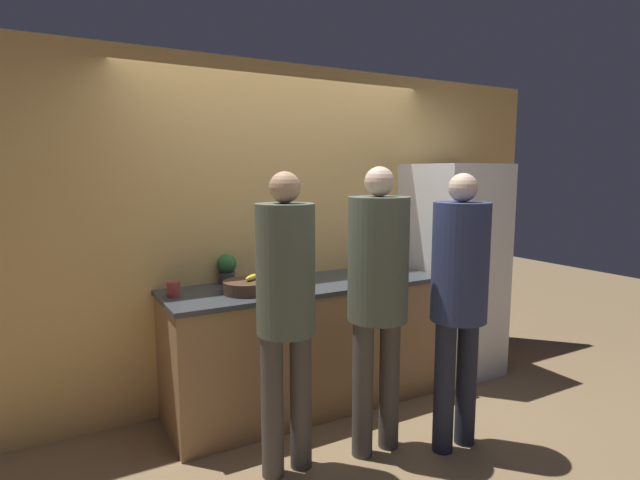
# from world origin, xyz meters

# --- Properties ---
(ground_plane) EXTENTS (14.00, 14.00, 0.00)m
(ground_plane) POSITION_xyz_m (0.00, 0.00, 0.00)
(ground_plane) COLOR #8C704C
(wall_back) EXTENTS (5.20, 0.06, 2.60)m
(wall_back) POSITION_xyz_m (0.00, 0.74, 1.30)
(wall_back) COLOR #E0B266
(wall_back) RESTS_ON ground_plane
(counter) EXTENTS (2.09, 0.72, 0.95)m
(counter) POSITION_xyz_m (0.00, 0.39, 0.48)
(counter) COLOR #9E754C
(counter) RESTS_ON ground_plane
(refrigerator) EXTENTS (0.71, 0.73, 1.84)m
(refrigerator) POSITION_xyz_m (1.45, 0.37, 0.92)
(refrigerator) COLOR white
(refrigerator) RESTS_ON ground_plane
(person_left) EXTENTS (0.34, 0.34, 1.78)m
(person_left) POSITION_xyz_m (-0.49, -0.32, 1.06)
(person_left) COLOR #4C4742
(person_left) RESTS_ON ground_plane
(person_center) EXTENTS (0.37, 0.37, 1.81)m
(person_center) POSITION_xyz_m (0.10, -0.40, 1.10)
(person_center) COLOR #4C4742
(person_center) RESTS_ON ground_plane
(person_right) EXTENTS (0.35, 0.35, 1.77)m
(person_right) POSITION_xyz_m (0.57, -0.61, 1.06)
(person_right) COLOR #232838
(person_right) RESTS_ON ground_plane
(fruit_bowl) EXTENTS (0.33, 0.33, 0.13)m
(fruit_bowl) POSITION_xyz_m (-0.49, 0.30, 1.00)
(fruit_bowl) COLOR #4C3323
(fruit_bowl) RESTS_ON counter
(utensil_crock) EXTENTS (0.10, 0.10, 0.32)m
(utensil_crock) POSITION_xyz_m (0.75, 0.58, 1.03)
(utensil_crock) COLOR #ADA393
(utensil_crock) RESTS_ON counter
(bottle_clear) EXTENTS (0.07, 0.07, 0.21)m
(bottle_clear) POSITION_xyz_m (0.50, 0.16, 1.04)
(bottle_clear) COLOR silver
(bottle_clear) RESTS_ON counter
(cup_red) EXTENTS (0.09, 0.09, 0.10)m
(cup_red) POSITION_xyz_m (-0.95, 0.44, 1.01)
(cup_red) COLOR #A33D33
(cup_red) RESTS_ON counter
(potted_plant) EXTENTS (0.14, 0.14, 0.22)m
(potted_plant) POSITION_xyz_m (-0.51, 0.66, 1.07)
(potted_plant) COLOR #3D3D42
(potted_plant) RESTS_ON counter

